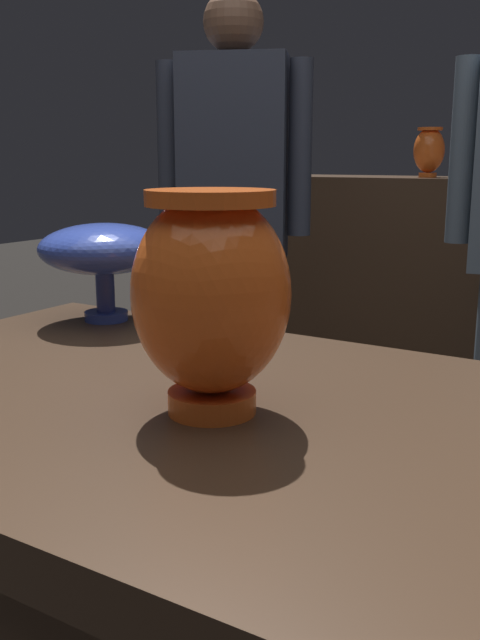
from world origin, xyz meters
name	(u,v)px	position (x,y,z in m)	size (l,w,h in m)	color
vase_centerpiece	(211,293)	(-0.05, -0.03, 0.93)	(0.16, 0.16, 0.23)	#E55B1E
vase_tall_behind	(104,251)	(-0.44, 0.24, 0.92)	(0.21, 0.21, 0.16)	#2D429E
shelf_vase_left	(429,150)	(-0.52, 2.17, 1.09)	(0.12, 0.12, 0.19)	#E55B1E
visitor_near_left	(234,213)	(-0.83, 1.24, 0.90)	(0.44, 0.29, 1.54)	#846B56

